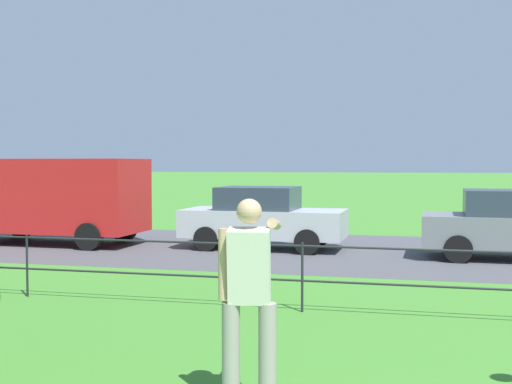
# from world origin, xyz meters

# --- Properties ---
(street_strip) EXTENTS (80.00, 7.18, 0.01)m
(street_strip) POSITION_xyz_m (0.00, 17.23, 0.00)
(street_strip) COLOR #4C4C51
(street_strip) RESTS_ON ground
(park_fence) EXTENTS (35.58, 0.04, 1.00)m
(park_fence) POSITION_xyz_m (0.00, 10.65, 0.67)
(park_fence) COLOR #232328
(park_fence) RESTS_ON ground
(person_thrower) EXTENTS (0.51, 0.82, 1.83)m
(person_thrower) POSITION_xyz_m (0.17, 6.97, 0.99)
(person_thrower) COLOR gray
(person_thrower) RESTS_ON ground
(panel_van_left) EXTENTS (5.04, 2.19, 2.24)m
(panel_van_left) POSITION_xyz_m (-7.83, 16.84, 1.27)
(panel_van_left) COLOR red
(panel_van_left) RESTS_ON ground
(car_silver_far_right) EXTENTS (4.04, 1.88, 1.54)m
(car_silver_far_right) POSITION_xyz_m (-2.13, 17.22, 0.78)
(car_silver_far_right) COLOR #B7BABF
(car_silver_far_right) RESTS_ON ground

